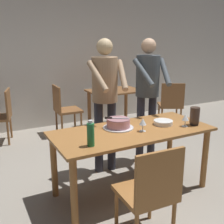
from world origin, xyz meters
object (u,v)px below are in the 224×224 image
Objects in this scene: cake_on_platter at (118,124)px; background_chair_3 at (171,103)px; background_chair_2 at (1,114)px; person_cutting_cake at (105,92)px; chair_near_side at (150,191)px; background_table at (115,98)px; wine_glass_near at (185,118)px; background_chair_0 at (64,108)px; wine_glass_far at (143,122)px; hurricane_lamp at (195,116)px; main_dining_table at (132,139)px; plate_stack at (163,122)px; water_bottle at (91,134)px; cake_knife at (112,118)px; person_standing_beside at (148,87)px.

background_chair_3 reaches higher than cake_on_platter.
person_cutting_cake is at bearing -58.40° from background_chair_2.
background_chair_2 is (-0.81, 3.12, 0.00)m from chair_near_side.
cake_on_platter reaches higher than background_table.
background_chair_0 is at bearing 104.34° from wine_glass_near.
hurricane_lamp reaches higher than wine_glass_far.
wine_glass_near is at bearing -17.07° from main_dining_table.
person_cutting_cake reaches higher than background_chair_2.
chair_near_side is at bearing -133.34° from plate_stack.
wine_glass_far is at bearing -87.34° from background_chair_0.
water_bottle is 1.01m from person_cutting_cake.
background_chair_3 is at bearing 43.30° from wine_glass_far.
wine_glass_near is 0.16× the size of background_chair_2.
person_standing_beside reaches higher than cake_knife.
plate_stack is (0.58, -0.17, -0.09)m from cake_knife.
background_table is (0.25, 2.39, -0.28)m from hurricane_lamp.
person_cutting_cake reaches higher than background_table.
person_cutting_cake is 1.78m from background_chair_0.
cake_on_platter is 0.38× the size of background_chair_0.
background_chair_3 reaches higher than wine_glass_near.
hurricane_lamp is (0.72, -0.19, 0.22)m from main_dining_table.
wine_glass_far is at bearing -127.73° from person_standing_beside.
person_cutting_cake reaches higher than wine_glass_near.
plate_stack is at bearing -132.25° from background_chair_3.
person_cutting_cake is at bearing 80.82° from cake_on_platter.
background_table is (1.00, 1.60, -0.50)m from person_cutting_cake.
wine_glass_near is 0.16× the size of background_chair_3.
person_standing_beside is (0.56, 0.73, 0.22)m from wine_glass_far.
person_standing_beside reaches higher than cake_on_platter.
background_chair_2 is at bearing 114.13° from cake_on_platter.
cake_on_platter is at bearing -65.87° from background_chair_2.
hurricane_lamp is at bearing -14.72° from main_dining_table.
background_chair_3 reaches higher than main_dining_table.
person_standing_beside is (0.04, 0.81, 0.22)m from wine_glass_near.
background_chair_0 is (-0.04, 2.28, -0.15)m from main_dining_table.
cake_on_platter is 0.96m from chair_near_side.
background_chair_0 is 2.06m from background_chair_3.
chair_near_side is at bearing -75.48° from background_chair_2.
hurricane_lamp is (0.13, -0.01, 0.00)m from wine_glass_near.
person_cutting_cake is at bearing 78.88° from chair_near_side.
background_chair_3 is at bearing 47.40° from chair_near_side.
cake_knife is 0.96× the size of water_bottle.
person_cutting_cake is (-0.03, 0.60, 0.44)m from main_dining_table.
person_cutting_cake is at bearing 98.42° from wine_glass_far.
main_dining_table is at bearing -47.82° from cake_on_platter.
plate_stack is at bearing -16.16° from cake_knife.
wine_glass_far is 0.94m from person_standing_beside.
person_cutting_cake reaches higher than main_dining_table.
chair_near_side is (-0.30, -0.77, -0.15)m from main_dining_table.
hurricane_lamp reaches higher than plate_stack.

